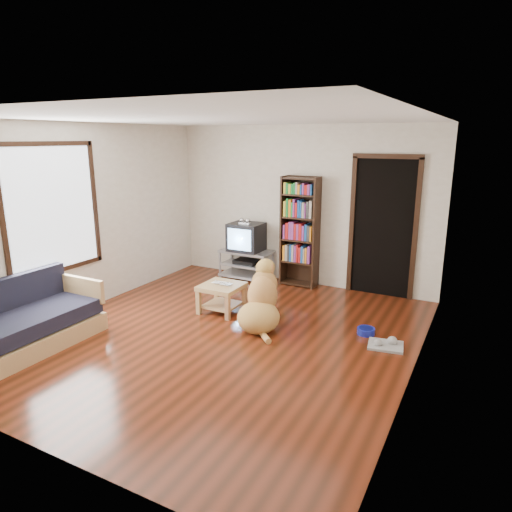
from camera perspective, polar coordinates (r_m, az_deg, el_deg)
The scene contains 17 objects.
ground at distance 5.78m, azimuth -4.19°, elevation -9.90°, with size 5.00×5.00×0.00m, color #5D2110.
ceiling at distance 5.27m, azimuth -4.73°, elevation 16.79°, with size 5.00×5.00×0.00m, color white.
wall_back at distance 7.58m, azimuth 5.68°, elevation 6.21°, with size 4.50×4.50×0.00m, color silver.
wall_front at distance 3.59m, azimuth -26.16°, elevation -4.67°, with size 4.50×4.50×0.00m, color silver.
wall_left at distance 6.83m, azimuth -20.71°, elevation 4.43°, with size 5.00×5.00×0.00m, color silver.
wall_right at distance 4.62m, azimuth 19.94°, elevation 0.01°, with size 5.00×5.00×0.00m, color silver.
laptop at distance 6.38m, azimuth -4.46°, elevation -3.55°, with size 0.29×0.19×0.02m, color silver.
dog_bowl at distance 5.96m, azimuth 13.58°, elevation -9.11°, with size 0.22×0.22×0.08m, color #161F9A.
grey_rag at distance 5.69m, azimuth 15.89°, elevation -10.72°, with size 0.40×0.32×0.03m, color #9E9E9E.
window at distance 6.47m, azimuth -24.06°, elevation 5.39°, with size 0.03×1.46×1.70m.
doorway at distance 7.20m, azimuth 15.60°, elevation 3.85°, with size 1.03×0.05×2.19m.
tv_stand at distance 7.95m, azimuth -1.20°, elevation -0.92°, with size 0.90×0.45×0.50m.
crt_tv at distance 7.86m, azimuth -1.14°, elevation 2.45°, with size 0.55×0.52×0.58m.
bookshelf at distance 7.47m, azimuth 5.53°, elevation 3.76°, with size 0.60×0.30×1.80m.
sofa at distance 5.99m, azimuth -27.25°, elevation -7.96°, with size 0.80×1.80×0.80m.
coffee_table at distance 6.45m, azimuth -4.30°, elevation -4.59°, with size 0.55×0.55×0.40m.
dog at distance 5.96m, azimuth 0.68°, elevation -5.78°, with size 0.67×0.99×0.88m.
Camera 1 is at (2.81, -4.45, 2.39)m, focal length 32.00 mm.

